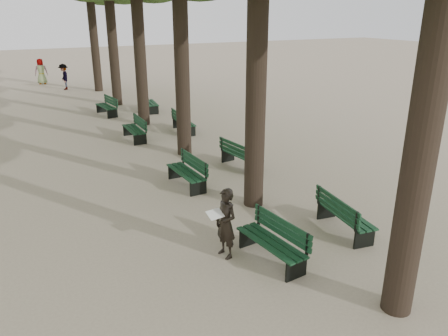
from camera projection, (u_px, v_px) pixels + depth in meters
name	position (u px, v px, depth m)	size (l,w,h in m)	color
ground	(265.00, 273.00, 8.83)	(120.00, 120.00, 0.00)	tan
bench_left_0	(271.00, 249.00, 9.18)	(0.77, 1.85, 0.92)	black
bench_left_1	(186.00, 178.00, 13.12)	(0.66, 1.83, 0.92)	black
bench_left_2	(134.00, 133.00, 17.82)	(0.57, 1.80, 0.92)	black
bench_left_3	(107.00, 110.00, 22.02)	(0.80, 1.86, 0.92)	black
bench_right_0	(345.00, 221.00, 10.40)	(0.80, 1.86, 0.92)	black
bench_right_1	(241.00, 160.00, 14.66)	(0.79, 1.86, 0.92)	black
bench_right_2	(184.00, 126.00, 18.97)	(0.69, 1.84, 0.92)	black
bench_right_3	(151.00, 106.00, 22.86)	(0.79, 1.86, 0.92)	black
man_with_map	(226.00, 223.00, 9.21)	(0.65, 0.67, 1.56)	black
pedestrian_b	(64.00, 77.00, 28.91)	(1.09, 0.34, 1.69)	#262628
pedestrian_d	(41.00, 71.00, 31.08)	(0.88, 0.36, 1.79)	#262628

